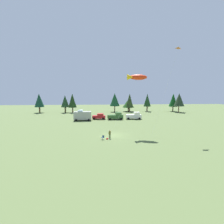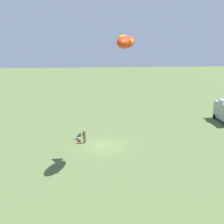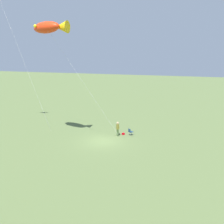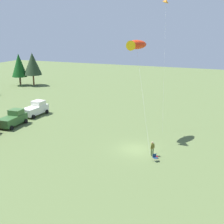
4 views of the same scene
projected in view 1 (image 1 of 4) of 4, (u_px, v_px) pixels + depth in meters
name	position (u px, v px, depth m)	size (l,w,h in m)	color
ground_plane	(114.00, 135.00, 37.11)	(160.00, 160.00, 0.00)	#56693A
person_kite_flyer	(110.00, 133.00, 34.59)	(0.52, 0.51, 1.74)	#395129
folding_chair	(103.00, 137.00, 33.88)	(0.68, 0.68, 0.82)	navy
backpack_on_grass	(107.00, 139.00, 34.03)	(0.32, 0.22, 0.22)	red
van_motorhome_grey	(82.00, 115.00, 55.03)	(5.48, 2.78, 3.34)	#A6A79A
car_red_sedan	(99.00, 116.00, 57.54)	(4.33, 2.49, 1.89)	red
truck_green_flatbed	(116.00, 116.00, 57.12)	(5.09, 2.61, 2.34)	#315A2A
truck_white_pickup	(134.00, 116.00, 57.79)	(5.13, 2.70, 2.34)	silver
treeline_distant	(120.00, 101.00, 76.21)	(63.97, 9.03, 8.24)	brown
kite_large_fish	(136.00, 77.00, 37.77)	(8.75, 5.42, 12.98)	red
kite_delta_orange	(178.00, 48.00, 35.66)	(6.30, 2.04, 18.46)	orange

